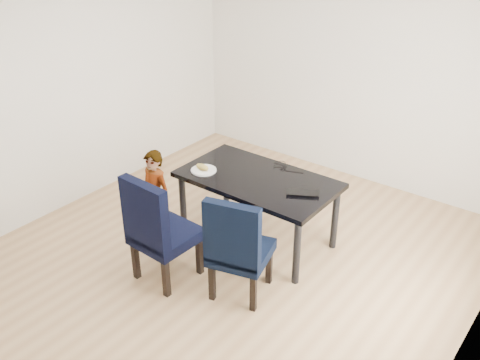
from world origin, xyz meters
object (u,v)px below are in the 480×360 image
Objects in this scene: chair_right at (241,244)px; laptop at (303,191)px; child at (155,198)px; dining_table at (257,209)px; chair_left at (165,227)px; plate at (204,170)px.

chair_right is 3.35× the size of laptop.
chair_right is 1.01× the size of child.
dining_table is 5.09× the size of laptop.
chair_left is at bearing 21.54° from laptop.
dining_table is at bearing 100.62° from chair_right.
dining_table is 1.09m from chair_left.
laptop is at bearing 12.76° from plate.
laptop reaches higher than dining_table.
plate is (0.30, 0.43, 0.24)m from child.
child is at bearing 158.55° from chair_right.
chair_left is 3.53× the size of laptop.
plate reaches higher than dining_table.
laptop is (0.52, 0.02, 0.39)m from dining_table.
chair_left is at bearing -176.23° from chair_right.
chair_left reaches higher than child.
laptop is (1.06, 0.24, 0.00)m from plate.
dining_table is at bearing -27.09° from laptop.
chair_right reaches higher than child.
chair_right is 3.92× the size of plate.
child is 0.58m from plate.
chair_right reaches higher than laptop.
laptop is (1.36, 0.67, 0.24)m from child.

